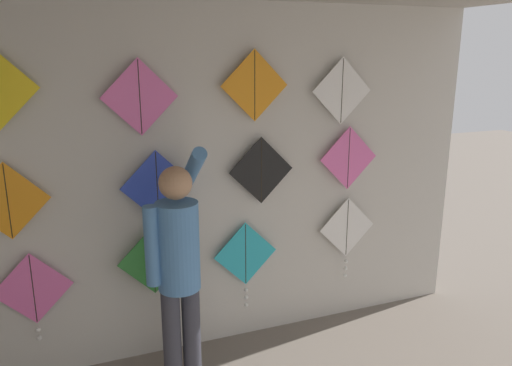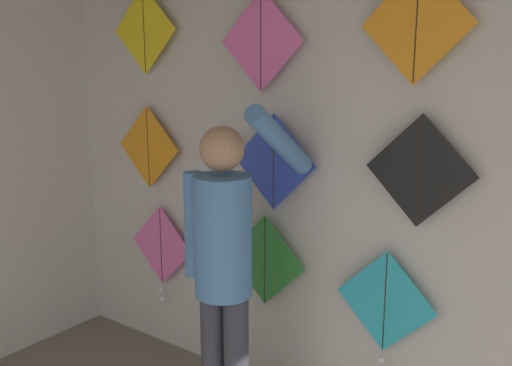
{
  "view_description": "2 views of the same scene",
  "coord_description": "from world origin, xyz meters",
  "px_view_note": "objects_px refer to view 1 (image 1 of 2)",
  "views": [
    {
      "loc": [
        -0.96,
        0.16,
        2.43
      ],
      "look_at": [
        0.36,
        3.57,
        1.46
      ],
      "focal_mm": 35.0,
      "sensor_mm": 36.0,
      "label": 1
    },
    {
      "loc": [
        1.45,
        1.2,
        2.02
      ],
      "look_at": [
        -0.29,
        3.57,
        1.37
      ],
      "focal_mm": 40.0,
      "sensor_mm": 36.0,
      "label": 2
    }
  ],
  "objects_px": {
    "kite_0": "(33,292)",
    "kite_4": "(8,201)",
    "kite_3": "(347,232)",
    "kite_6": "(261,171)",
    "kite_5": "(157,186)",
    "shopkeeper": "(178,262)",
    "kite_11": "(342,91)",
    "kite_1": "(154,261)",
    "kite_9": "(140,97)",
    "kite_2": "(246,258)",
    "kite_10": "(255,86)",
    "kite_7": "(349,158)"
  },
  "relations": [
    {
      "from": "kite_9",
      "to": "kite_11",
      "type": "relative_size",
      "value": 1.0
    },
    {
      "from": "kite_3",
      "to": "kite_6",
      "type": "height_order",
      "value": "kite_6"
    },
    {
      "from": "kite_3",
      "to": "kite_5",
      "type": "relative_size",
      "value": 1.38
    },
    {
      "from": "kite_5",
      "to": "kite_10",
      "type": "distance_m",
      "value": 1.07
    },
    {
      "from": "kite_2",
      "to": "kite_6",
      "type": "relative_size",
      "value": 1.38
    },
    {
      "from": "shopkeeper",
      "to": "kite_11",
      "type": "bearing_deg",
      "value": 11.8
    },
    {
      "from": "kite_4",
      "to": "kite_5",
      "type": "bearing_deg",
      "value": 0.0
    },
    {
      "from": "kite_0",
      "to": "kite_4",
      "type": "xyz_separation_m",
      "value": [
        -0.09,
        0.0,
        0.7
      ]
    },
    {
      "from": "kite_3",
      "to": "kite_6",
      "type": "distance_m",
      "value": 1.05
    },
    {
      "from": "shopkeeper",
      "to": "kite_4",
      "type": "bearing_deg",
      "value": 149.36
    },
    {
      "from": "kite_6",
      "to": "kite_11",
      "type": "xyz_separation_m",
      "value": [
        0.72,
        0.0,
        0.62
      ]
    },
    {
      "from": "kite_0",
      "to": "kite_2",
      "type": "height_order",
      "value": "kite_2"
    },
    {
      "from": "kite_3",
      "to": "kite_4",
      "type": "height_order",
      "value": "kite_4"
    },
    {
      "from": "shopkeeper",
      "to": "kite_1",
      "type": "distance_m",
      "value": 0.53
    },
    {
      "from": "kite_2",
      "to": "kite_10",
      "type": "height_order",
      "value": "kite_10"
    },
    {
      "from": "kite_7",
      "to": "kite_9",
      "type": "relative_size",
      "value": 1.0
    },
    {
      "from": "kite_3",
      "to": "kite_9",
      "type": "bearing_deg",
      "value": 179.97
    },
    {
      "from": "kite_2",
      "to": "kite_7",
      "type": "height_order",
      "value": "kite_7"
    },
    {
      "from": "kite_1",
      "to": "kite_9",
      "type": "distance_m",
      "value": 1.27
    },
    {
      "from": "shopkeeper",
      "to": "kite_11",
      "type": "height_order",
      "value": "kite_11"
    },
    {
      "from": "kite_1",
      "to": "kite_5",
      "type": "distance_m",
      "value": 0.6
    },
    {
      "from": "kite_11",
      "to": "kite_5",
      "type": "bearing_deg",
      "value": 180.0
    },
    {
      "from": "kite_3",
      "to": "kite_9",
      "type": "xyz_separation_m",
      "value": [
        -1.77,
        0.0,
        1.26
      ]
    },
    {
      "from": "kite_1",
      "to": "kite_11",
      "type": "relative_size",
      "value": 1.0
    },
    {
      "from": "kite_7",
      "to": "kite_11",
      "type": "xyz_separation_m",
      "value": [
        -0.1,
        0.0,
        0.58
      ]
    },
    {
      "from": "kite_0",
      "to": "kite_5",
      "type": "height_order",
      "value": "kite_5"
    },
    {
      "from": "kite_5",
      "to": "kite_6",
      "type": "relative_size",
      "value": 1.0
    },
    {
      "from": "kite_0",
      "to": "kite_6",
      "type": "bearing_deg",
      "value": 0.02
    },
    {
      "from": "shopkeeper",
      "to": "kite_3",
      "type": "bearing_deg",
      "value": 10.61
    },
    {
      "from": "kite_2",
      "to": "kite_11",
      "type": "bearing_deg",
      "value": 0.07
    },
    {
      "from": "shopkeeper",
      "to": "kite_10",
      "type": "bearing_deg",
      "value": 27.05
    },
    {
      "from": "kite_6",
      "to": "kite_1",
      "type": "bearing_deg",
      "value": 180.0
    },
    {
      "from": "kite_7",
      "to": "kite_3",
      "type": "bearing_deg",
      "value": -3.01
    },
    {
      "from": "shopkeeper",
      "to": "kite_0",
      "type": "bearing_deg",
      "value": 147.42
    },
    {
      "from": "kite_1",
      "to": "kite_3",
      "type": "height_order",
      "value": "kite_3"
    },
    {
      "from": "shopkeeper",
      "to": "kite_2",
      "type": "relative_size",
      "value": 2.38
    },
    {
      "from": "kite_5",
      "to": "kite_11",
      "type": "xyz_separation_m",
      "value": [
        1.57,
        0.0,
        0.66
      ]
    },
    {
      "from": "kite_4",
      "to": "kite_0",
      "type": "bearing_deg",
      "value": -0.44
    },
    {
      "from": "kite_7",
      "to": "kite_0",
      "type": "bearing_deg",
      "value": -179.98
    },
    {
      "from": "kite_3",
      "to": "kite_10",
      "type": "xyz_separation_m",
      "value": [
        -0.89,
        0.0,
        1.32
      ]
    },
    {
      "from": "kite_3",
      "to": "kite_6",
      "type": "relative_size",
      "value": 1.38
    },
    {
      "from": "kite_6",
      "to": "kite_7",
      "type": "bearing_deg",
      "value": 0.0
    },
    {
      "from": "kite_1",
      "to": "kite_7",
      "type": "xyz_separation_m",
      "value": [
        1.72,
        0.0,
        0.69
      ]
    },
    {
      "from": "kite_2",
      "to": "kite_6",
      "type": "height_order",
      "value": "kite_6"
    },
    {
      "from": "kite_0",
      "to": "kite_1",
      "type": "distance_m",
      "value": 0.88
    },
    {
      "from": "kite_3",
      "to": "kite_9",
      "type": "height_order",
      "value": "kite_9"
    },
    {
      "from": "shopkeeper",
      "to": "kite_9",
      "type": "bearing_deg",
      "value": 98.65
    },
    {
      "from": "kite_10",
      "to": "kite_1",
      "type": "bearing_deg",
      "value": 180.0
    },
    {
      "from": "shopkeeper",
      "to": "kite_7",
      "type": "bearing_deg",
      "value": 10.83
    },
    {
      "from": "kite_4",
      "to": "kite_5",
      "type": "relative_size",
      "value": 1.0
    }
  ]
}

